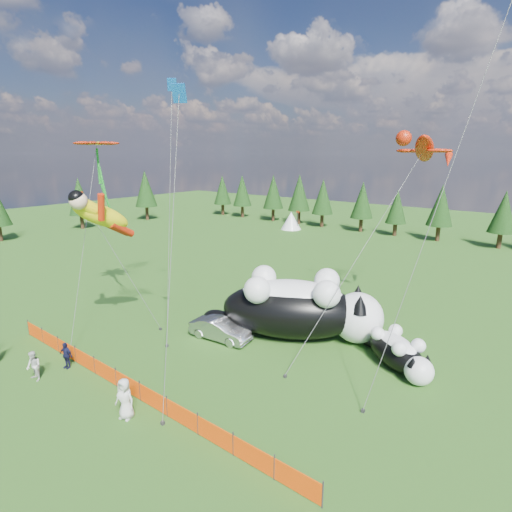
% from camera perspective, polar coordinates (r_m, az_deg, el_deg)
% --- Properties ---
extents(ground, '(160.00, 160.00, 0.00)m').
position_cam_1_polar(ground, '(23.78, -11.61, -15.51)').
color(ground, '#14390A').
rests_on(ground, ground).
extents(safety_fence, '(22.06, 0.06, 1.10)m').
position_cam_1_polar(safety_fence, '(22.01, -17.85, -17.08)').
color(safety_fence, '#262626').
rests_on(safety_fence, ground).
extents(tree_line, '(90.00, 4.00, 8.00)m').
position_cam_1_polar(tree_line, '(60.78, 22.25, 6.04)').
color(tree_line, black).
rests_on(tree_line, ground).
extents(festival_tents, '(50.00, 3.20, 2.80)m').
position_cam_1_polar(festival_tents, '(54.36, 31.68, 1.28)').
color(festival_tents, white).
rests_on(festival_tents, ground).
extents(cat_large, '(11.28, 7.98, 4.39)m').
position_cam_1_polar(cat_large, '(26.27, 6.20, -7.24)').
color(cat_large, black).
rests_on(cat_large, ground).
extents(cat_small, '(4.97, 4.05, 2.05)m').
position_cam_1_polar(cat_small, '(24.33, 19.67, -12.78)').
color(cat_small, black).
rests_on(cat_small, ground).
extents(car, '(4.34, 1.94, 1.38)m').
position_cam_1_polar(car, '(26.40, -5.13, -10.40)').
color(car, '#A5A5A9').
rests_on(car, ground).
extents(spectator_b, '(0.81, 0.48, 1.66)m').
position_cam_1_polar(spectator_b, '(24.88, -29.18, -13.59)').
color(spectator_b, silver).
rests_on(spectator_b, ground).
extents(spectator_c, '(0.99, 0.67, 1.55)m').
position_cam_1_polar(spectator_c, '(25.42, -25.51, -12.67)').
color(spectator_c, '#131536').
rests_on(spectator_c, ground).
extents(spectator_e, '(1.09, 0.85, 1.97)m').
position_cam_1_polar(spectator_e, '(20.08, -18.23, -18.80)').
color(spectator_e, silver).
rests_on(spectator_e, ground).
extents(superhero_kite, '(4.45, 5.12, 10.20)m').
position_cam_1_polar(superhero_kite, '(26.11, -21.25, 5.44)').
color(superhero_kite, yellow).
rests_on(superhero_kite, ground).
extents(gecko_kite, '(5.36, 13.93, 16.19)m').
position_cam_1_polar(gecko_kite, '(27.76, 22.92, 13.89)').
color(gecko_kite, '#BA2109').
rests_on(gecko_kite, ground).
extents(flower_kite, '(5.42, 7.02, 13.88)m').
position_cam_1_polar(flower_kite, '(30.28, -21.83, 14.40)').
color(flower_kite, '#BA2109').
rests_on(flower_kite, ground).
extents(diamond_kite_a, '(2.19, 3.46, 16.61)m').
position_cam_1_polar(diamond_kite_a, '(26.70, -11.95, 21.27)').
color(diamond_kite_a, '#0B56B3').
rests_on(diamond_kite_a, ground).
extents(diamond_kite_c, '(2.36, 3.90, 15.33)m').
position_cam_1_polar(diamond_kite_c, '(19.47, -11.00, 20.49)').
color(diamond_kite_c, '#0B56B3').
rests_on(diamond_kite_c, ground).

